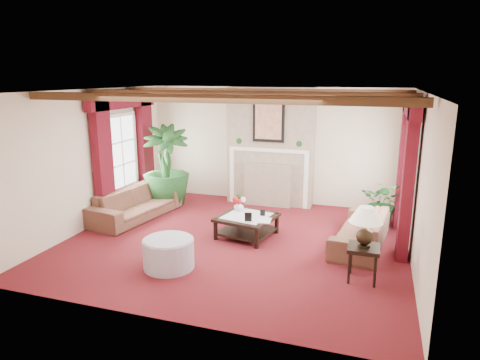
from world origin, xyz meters
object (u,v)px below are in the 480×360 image
(potted_palm, at_px, (167,183))
(ottoman, at_px, (169,254))
(side_table, at_px, (363,263))
(sofa_left, at_px, (136,199))
(sofa_right, at_px, (361,225))
(coffee_table, at_px, (247,226))

(potted_palm, height_order, ottoman, potted_palm)
(side_table, bearing_deg, potted_palm, 151.02)
(potted_palm, distance_m, ottoman, 3.39)
(potted_palm, bearing_deg, ottoman, -62.22)
(potted_palm, xyz_separation_m, side_table, (4.49, -2.49, -0.26))
(sofa_left, relative_size, sofa_right, 1.10)
(sofa_right, distance_m, side_table, 1.36)
(sofa_left, height_order, potted_palm, potted_palm)
(sofa_left, height_order, coffee_table, sofa_left)
(sofa_right, relative_size, potted_palm, 0.94)
(sofa_right, bearing_deg, sofa_left, -84.28)
(sofa_right, distance_m, coffee_table, 2.07)
(potted_palm, relative_size, coffee_table, 2.20)
(sofa_right, bearing_deg, ottoman, -49.56)
(potted_palm, bearing_deg, sofa_left, -101.13)
(coffee_table, bearing_deg, potted_palm, 161.90)
(sofa_right, xyz_separation_m, potted_palm, (-4.40, 1.13, 0.14))
(sofa_left, relative_size, potted_palm, 1.04)
(sofa_left, xyz_separation_m, ottoman, (1.78, -1.97, -0.19))
(coffee_table, relative_size, ottoman, 1.22)
(side_table, bearing_deg, sofa_left, 162.65)
(sofa_left, xyz_separation_m, potted_palm, (0.20, 1.02, 0.10))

